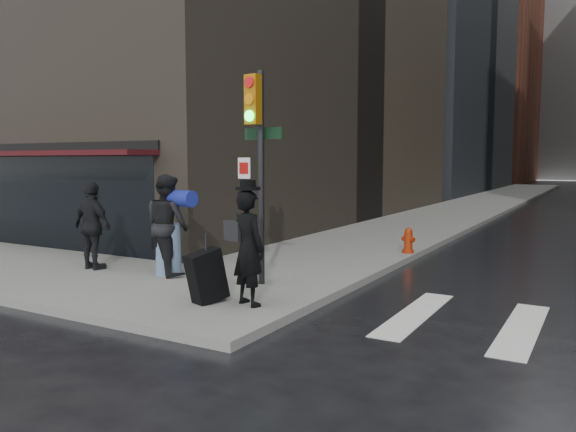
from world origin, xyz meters
name	(u,v)px	position (x,y,z in m)	size (l,w,h in m)	color
ground	(204,301)	(0.00, 0.00, 0.00)	(140.00, 140.00, 0.00)	black
sidewalk_left	(489,201)	(0.00, 27.00, 0.07)	(4.00, 50.00, 0.15)	slate
bldg_left_far	(435,74)	(-13.00, 62.00, 13.00)	(22.00, 20.00, 26.00)	brown
storefront	(38,185)	(-7.00, 1.90, 1.83)	(8.40, 1.11, 2.83)	black
man_overcoat	(240,252)	(1.02, -0.37, 1.01)	(1.33, 0.94, 2.05)	black
man_jeans	(168,225)	(-1.61, 0.90, 1.18)	(1.43, 1.13, 2.05)	black
man_greycoat	(93,226)	(-3.39, 0.52, 1.09)	(1.14, 0.56, 1.87)	black
traffic_light	(256,148)	(0.45, 1.02, 2.70)	(0.98, 0.50, 3.96)	black
fire_hydrant	(408,242)	(1.80, 5.94, 0.44)	(0.37, 0.28, 0.64)	#922409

